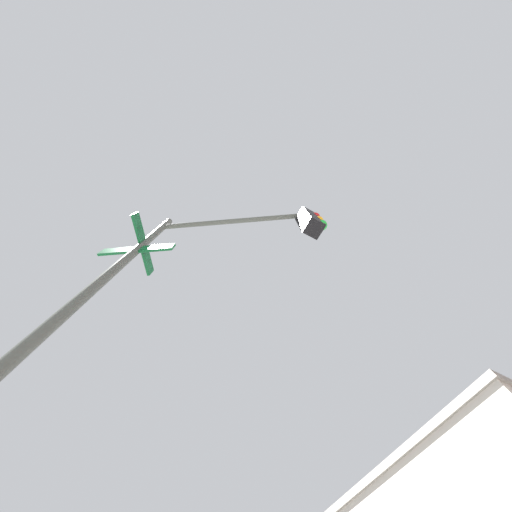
{
  "coord_description": "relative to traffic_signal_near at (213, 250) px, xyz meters",
  "views": [
    {
      "loc": [
        -4.51,
        -5.82,
        1.06
      ],
      "look_at": [
        -5.41,
        -5.35,
        3.47
      ],
      "focal_mm": 18.43,
      "sensor_mm": 36.0,
      "label": 1
    }
  ],
  "objects": [
    {
      "name": "traffic_signal_near",
      "position": [
        0.0,
        0.0,
        0.0
      ],
      "size": [
        2.05,
        2.96,
        6.26
      ],
      "color": "#474C47",
      "rests_on": "ground_plane"
    }
  ]
}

